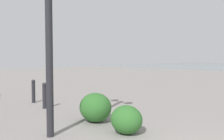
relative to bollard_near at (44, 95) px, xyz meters
The scene contains 4 objects.
bollard_near is the anchor object (origin of this frame).
bollard_mid 1.12m from the bollard_near, ahead, with size 0.13×0.13×0.80m.
shrub_low 2.22m from the bollard_near, behind, with size 0.82×0.74×0.70m.
shrub_round 3.32m from the bollard_near, behind, with size 0.68×0.61×0.58m.
Camera 1 is at (-0.46, 2.60, 1.54)m, focal length 36.18 mm.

